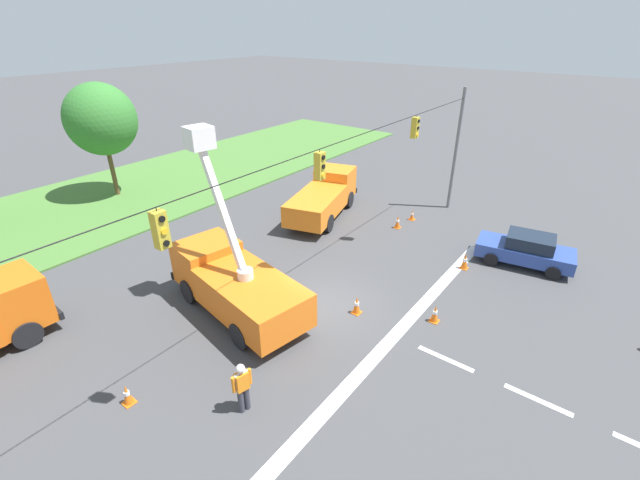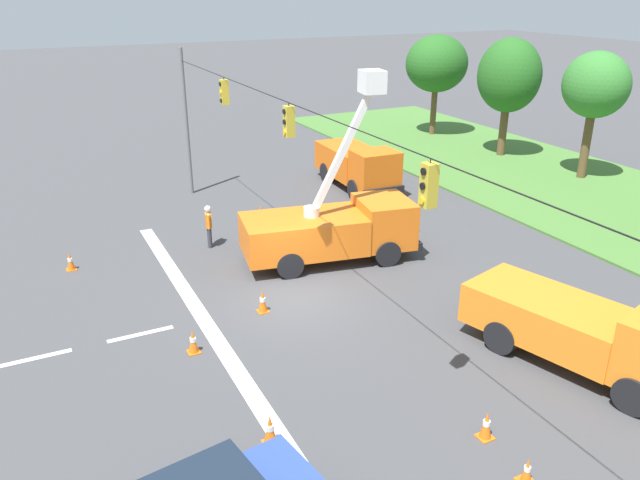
{
  "view_description": "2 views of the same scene",
  "coord_description": "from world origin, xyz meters",
  "px_view_note": "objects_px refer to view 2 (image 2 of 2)",
  "views": [
    {
      "loc": [
        -11.65,
        -8.6,
        10.48
      ],
      "look_at": [
        1.82,
        1.61,
        1.77
      ],
      "focal_mm": 24.0,
      "sensor_mm": 36.0,
      "label": 1
    },
    {
      "loc": [
        17.31,
        -7.68,
        9.97
      ],
      "look_at": [
        -1.07,
        1.44,
        1.51
      ],
      "focal_mm": 35.0,
      "sensor_mm": 36.0,
      "label": 2
    }
  ],
  "objects_px": {
    "tree_centre": "(596,86)",
    "traffic_cone_mid_left": "(261,212)",
    "utility_truck_support_near": "(590,331)",
    "traffic_cone_mid_right": "(527,471)",
    "traffic_cone_foreground_left": "(193,341)",
    "traffic_cone_lane_edge_a": "(70,261)",
    "utility_truck_support_far": "(358,164)",
    "traffic_cone_near_bucket": "(270,429)",
    "road_worker": "(209,224)",
    "traffic_cone_foreground_right": "(486,425)",
    "tree_far_west": "(437,64)",
    "traffic_cone_lane_edge_b": "(263,301)",
    "utility_truck_bucket_lift": "(333,226)",
    "tree_west": "(509,76)"
  },
  "relations": [
    {
      "from": "tree_centre",
      "to": "traffic_cone_mid_left",
      "type": "relative_size",
      "value": 9.4
    },
    {
      "from": "utility_truck_support_near",
      "to": "traffic_cone_mid_right",
      "type": "distance_m",
      "value": 5.3
    },
    {
      "from": "traffic_cone_foreground_left",
      "to": "utility_truck_support_near",
      "type": "bearing_deg",
      "value": 59.47
    },
    {
      "from": "utility_truck_support_near",
      "to": "traffic_cone_lane_edge_a",
      "type": "bearing_deg",
      "value": -137.54
    },
    {
      "from": "utility_truck_support_far",
      "to": "traffic_cone_near_bucket",
      "type": "relative_size",
      "value": 7.52
    },
    {
      "from": "road_worker",
      "to": "traffic_cone_foreground_right",
      "type": "distance_m",
      "value": 14.36
    },
    {
      "from": "traffic_cone_mid_left",
      "to": "tree_far_west",
      "type": "bearing_deg",
      "value": 121.86
    },
    {
      "from": "traffic_cone_mid_right",
      "to": "utility_truck_support_far",
      "type": "bearing_deg",
      "value": 160.36
    },
    {
      "from": "tree_centre",
      "to": "traffic_cone_foreground_left",
      "type": "relative_size",
      "value": 9.11
    },
    {
      "from": "tree_centre",
      "to": "traffic_cone_mid_left",
      "type": "xyz_separation_m",
      "value": [
        -1.78,
        -18.17,
        -4.67
      ]
    },
    {
      "from": "tree_far_west",
      "to": "traffic_cone_lane_edge_a",
      "type": "distance_m",
      "value": 28.79
    },
    {
      "from": "traffic_cone_lane_edge_a",
      "to": "traffic_cone_lane_edge_b",
      "type": "xyz_separation_m",
      "value": [
        6.23,
        5.27,
        0.03
      ]
    },
    {
      "from": "utility_truck_support_far",
      "to": "traffic_cone_foreground_left",
      "type": "height_order",
      "value": "utility_truck_support_far"
    },
    {
      "from": "tree_far_west",
      "to": "traffic_cone_lane_edge_b",
      "type": "relative_size",
      "value": 8.83
    },
    {
      "from": "utility_truck_support_far",
      "to": "traffic_cone_mid_right",
      "type": "height_order",
      "value": "utility_truck_support_far"
    },
    {
      "from": "utility_truck_support_near",
      "to": "road_worker",
      "type": "bearing_deg",
      "value": -152.65
    },
    {
      "from": "tree_far_west",
      "to": "utility_truck_support_near",
      "type": "distance_m",
      "value": 29.27
    },
    {
      "from": "road_worker",
      "to": "utility_truck_bucket_lift",
      "type": "bearing_deg",
      "value": 49.35
    },
    {
      "from": "utility_truck_support_near",
      "to": "road_worker",
      "type": "height_order",
      "value": "utility_truck_support_near"
    },
    {
      "from": "road_worker",
      "to": "traffic_cone_foreground_left",
      "type": "distance_m",
      "value": 7.99
    },
    {
      "from": "tree_west",
      "to": "traffic_cone_lane_edge_a",
      "type": "height_order",
      "value": "tree_west"
    },
    {
      "from": "traffic_cone_foreground_left",
      "to": "road_worker",
      "type": "bearing_deg",
      "value": 159.48
    },
    {
      "from": "tree_centre",
      "to": "traffic_cone_lane_edge_b",
      "type": "distance_m",
      "value": 22.65
    },
    {
      "from": "tree_centre",
      "to": "utility_truck_support_near",
      "type": "relative_size",
      "value": 0.98
    },
    {
      "from": "tree_centre",
      "to": "traffic_cone_near_bucket",
      "type": "xyz_separation_m",
      "value": [
        12.27,
        -23.44,
        -4.63
      ]
    },
    {
      "from": "utility_truck_support_far",
      "to": "traffic_cone_near_bucket",
      "type": "bearing_deg",
      "value": -35.36
    },
    {
      "from": "utility_truck_bucket_lift",
      "to": "traffic_cone_foreground_right",
      "type": "height_order",
      "value": "utility_truck_bucket_lift"
    },
    {
      "from": "tree_centre",
      "to": "traffic_cone_lane_edge_a",
      "type": "height_order",
      "value": "tree_centre"
    },
    {
      "from": "utility_truck_support_near",
      "to": "traffic_cone_lane_edge_b",
      "type": "relative_size",
      "value": 8.99
    },
    {
      "from": "traffic_cone_lane_edge_b",
      "to": "utility_truck_support_near",
      "type": "bearing_deg",
      "value": 44.33
    },
    {
      "from": "tree_centre",
      "to": "traffic_cone_lane_edge_a",
      "type": "distance_m",
      "value": 26.94
    },
    {
      "from": "traffic_cone_foreground_left",
      "to": "traffic_cone_foreground_right",
      "type": "relative_size",
      "value": 1.01
    },
    {
      "from": "utility_truck_support_far",
      "to": "traffic_cone_foreground_right",
      "type": "bearing_deg",
      "value": -20.69
    },
    {
      "from": "road_worker",
      "to": "traffic_cone_mid_right",
      "type": "distance_m",
      "value": 15.82
    },
    {
      "from": "road_worker",
      "to": "traffic_cone_foreground_right",
      "type": "relative_size",
      "value": 2.4
    },
    {
      "from": "traffic_cone_mid_right",
      "to": "utility_truck_bucket_lift",
      "type": "bearing_deg",
      "value": 172.15
    },
    {
      "from": "tree_far_west",
      "to": "utility_truck_support_near",
      "type": "xyz_separation_m",
      "value": [
        25.75,
        -13.4,
        -3.72
      ]
    },
    {
      "from": "utility_truck_bucket_lift",
      "to": "traffic_cone_mid_right",
      "type": "bearing_deg",
      "value": -7.85
    },
    {
      "from": "traffic_cone_mid_right",
      "to": "tree_west",
      "type": "bearing_deg",
      "value": 139.71
    },
    {
      "from": "utility_truck_bucket_lift",
      "to": "traffic_cone_foreground_right",
      "type": "relative_size",
      "value": 9.69
    },
    {
      "from": "road_worker",
      "to": "utility_truck_support_far",
      "type": "bearing_deg",
      "value": 114.52
    },
    {
      "from": "traffic_cone_lane_edge_a",
      "to": "utility_truck_bucket_lift",
      "type": "bearing_deg",
      "value": 69.23
    },
    {
      "from": "tree_far_west",
      "to": "tree_centre",
      "type": "distance_m",
      "value": 12.49
    },
    {
      "from": "traffic_cone_foreground_right",
      "to": "traffic_cone_mid_right",
      "type": "height_order",
      "value": "traffic_cone_foreground_right"
    },
    {
      "from": "road_worker",
      "to": "traffic_cone_foreground_left",
      "type": "relative_size",
      "value": 2.37
    },
    {
      "from": "tree_west",
      "to": "traffic_cone_lane_edge_a",
      "type": "relative_size",
      "value": 9.91
    },
    {
      "from": "utility_truck_support_far",
      "to": "traffic_cone_foreground_left",
      "type": "bearing_deg",
      "value": -45.97
    },
    {
      "from": "tree_far_west",
      "to": "utility_truck_support_far",
      "type": "bearing_deg",
      "value": -52.27
    },
    {
      "from": "tree_west",
      "to": "traffic_cone_lane_edge_b",
      "type": "height_order",
      "value": "tree_west"
    },
    {
      "from": "traffic_cone_foreground_right",
      "to": "traffic_cone_mid_right",
      "type": "bearing_deg",
      "value": -5.84
    }
  ]
}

